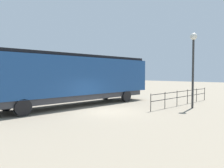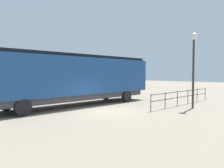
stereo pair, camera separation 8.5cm
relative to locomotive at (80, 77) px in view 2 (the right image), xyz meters
name	(u,v)px [view 2 (the right image)]	position (x,y,z in m)	size (l,w,h in m)	color
ground_plane	(108,111)	(4.01, -0.54, -2.35)	(120.00, 120.00, 0.00)	gray
locomotive	(80,77)	(0.00, 0.00, 0.00)	(3.17, 15.52, 4.21)	navy
lamp_post	(194,55)	(7.62, 5.04, 1.77)	(0.52, 0.52, 5.77)	#2D2D2D
platform_fence	(183,95)	(6.21, 6.19, -1.54)	(0.05, 9.47, 1.26)	black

